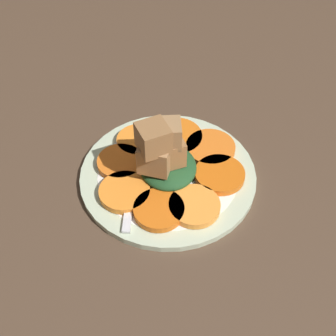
{
  "coord_description": "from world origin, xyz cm",
  "views": [
    {
      "loc": [
        45.58,
        -5.65,
        54.25
      ],
      "look_at": [
        0.0,
        0.0,
        4.1
      ],
      "focal_mm": 50.0,
      "sensor_mm": 36.0,
      "label": 1
    }
  ],
  "objects": [
    {
      "name": "fork",
      "position": [
        1.09,
        -5.31,
        3.3
      ],
      "size": [
        17.21,
        4.56,
        0.4
      ],
      "rotation": [
        0.0,
        0.0,
        -0.17
      ],
      "color": "silver",
      "rests_on": "plate"
    },
    {
      "name": "center_pile",
      "position": [
        0.43,
        -0.7,
        7.13
      ],
      "size": [
        9.2,
        8.78,
        10.44
      ],
      "color": "#1E4723",
      "rests_on": "plate"
    },
    {
      "name": "carrot_slice_3",
      "position": [
        -6.68,
        -3.81,
        3.61
      ],
      "size": [
        6.74,
        6.74,
        1.02
      ],
      "primitive_type": "cylinder",
      "color": "orange",
      "rests_on": "plate"
    },
    {
      "name": "carrot_slice_1",
      "position": [
        -3.78,
        7.01,
        3.61
      ],
      "size": [
        7.59,
        7.59,
        1.02
      ],
      "primitive_type": "cylinder",
      "color": "orange",
      "rests_on": "plate"
    },
    {
      "name": "carrot_slice_0",
      "position": [
        1.75,
        7.35,
        3.61
      ],
      "size": [
        7.32,
        7.32,
        1.02
      ],
      "primitive_type": "cylinder",
      "color": "#D45F12",
      "rests_on": "plate"
    },
    {
      "name": "carrot_slice_5",
      "position": [
        3.33,
        -6.57,
        3.61
      ],
      "size": [
        7.23,
        7.23,
        1.02
      ],
      "primitive_type": "cylinder",
      "color": "orange",
      "rests_on": "plate"
    },
    {
      "name": "carrot_slice_2",
      "position": [
        -6.78,
        2.09,
        3.61
      ],
      "size": [
        8.24,
        8.24,
        1.02
      ],
      "primitive_type": "cylinder",
      "color": "orange",
      "rests_on": "plate"
    },
    {
      "name": "carrot_slice_4",
      "position": [
        -2.46,
        -6.82,
        3.61
      ],
      "size": [
        6.94,
        6.94,
        1.02
      ],
      "primitive_type": "cylinder",
      "color": "orange",
      "rests_on": "plate"
    },
    {
      "name": "table_slab",
      "position": [
        0.0,
        0.0,
        1.0
      ],
      "size": [
        120.0,
        120.0,
        2.0
      ],
      "primitive_type": "cube",
      "color": "#4C3828",
      "rests_on": "ground"
    },
    {
      "name": "carrot_slice_6",
      "position": [
        7.05,
        -2.13,
        3.61
      ],
      "size": [
        7.02,
        7.02,
        1.02
      ],
      "primitive_type": "cylinder",
      "color": "#D76215",
      "rests_on": "plate"
    },
    {
      "name": "carrot_slice_7",
      "position": [
        7.0,
        2.78,
        3.61
      ],
      "size": [
        7.14,
        7.14,
        1.02
      ],
      "primitive_type": "cylinder",
      "color": "orange",
      "rests_on": "plate"
    },
    {
      "name": "plate",
      "position": [
        0.0,
        0.0,
        2.52
      ],
      "size": [
        25.94,
        25.94,
        1.05
      ],
      "color": "beige",
      "rests_on": "table_slab"
    }
  ]
}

